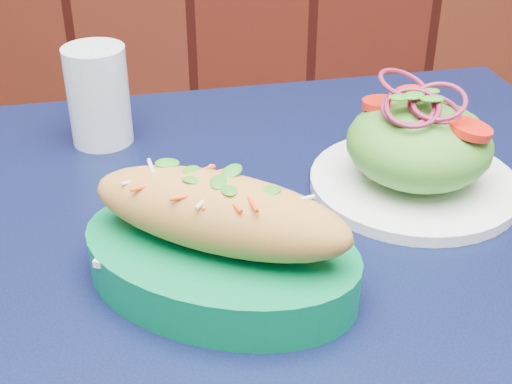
{
  "coord_description": "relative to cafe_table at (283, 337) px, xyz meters",
  "views": [
    {
      "loc": [
        0.2,
        0.71,
        1.13
      ],
      "look_at": [
        0.2,
        1.24,
        0.81
      ],
      "focal_mm": 50.0,
      "sensor_mm": 36.0,
      "label": 1
    }
  ],
  "objects": [
    {
      "name": "banh_mi_basket",
      "position": [
        -0.06,
        -0.03,
        0.13
      ],
      "size": [
        0.28,
        0.23,
        0.11
      ],
      "rotation": [
        0.0,
        0.0,
        -0.39
      ],
      "color": "#04703D",
      "rests_on": "cafe_table"
    },
    {
      "name": "salad_plate",
      "position": [
        0.14,
        0.13,
        0.13
      ],
      "size": [
        0.21,
        0.21,
        0.12
      ],
      "rotation": [
        0.0,
        0.0,
        -0.35
      ],
      "color": "white",
      "rests_on": "cafe_table"
    },
    {
      "name": "water_glass",
      "position": [
        -0.2,
        0.24,
        0.14
      ],
      "size": [
        0.07,
        0.07,
        0.11
      ],
      "primitive_type": "cylinder",
      "color": "silver",
      "rests_on": "cafe_table"
    },
    {
      "name": "cafe_table",
      "position": [
        0.0,
        0.0,
        0.0
      ],
      "size": [
        0.94,
        0.94,
        0.75
      ],
      "rotation": [
        0.0,
        0.0,
        0.2
      ],
      "color": "black",
      "rests_on": "ground"
    }
  ]
}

